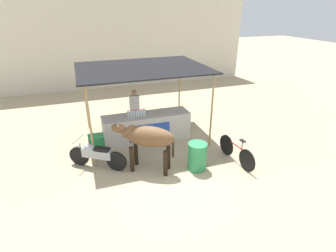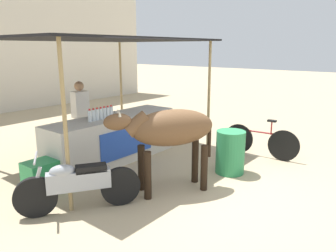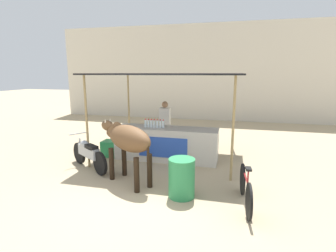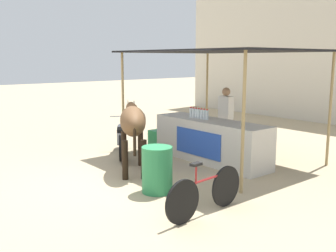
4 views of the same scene
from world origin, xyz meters
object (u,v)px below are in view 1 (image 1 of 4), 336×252
object	(u,v)px
water_barrel	(197,156)
cow	(147,138)
stall_counter	(147,127)
cooler_box	(98,142)
motorcycle_parked	(96,155)
bicycle_leaning	(236,152)
vendor_behind_counter	(135,111)

from	to	relation	value
water_barrel	cow	bearing A→B (deg)	162.93
stall_counter	cooler_box	world-z (taller)	stall_counter
cooler_box	motorcycle_parked	distance (m)	1.17
cooler_box	motorcycle_parked	xyz separation A→B (m)	(-0.13, -1.15, 0.19)
bicycle_leaning	cow	bearing A→B (deg)	169.69
cow	motorcycle_parked	size ratio (longest dim) A/B	1.12
stall_counter	motorcycle_parked	xyz separation A→B (m)	(-1.83, -1.25, -0.05)
stall_counter	bicycle_leaning	xyz separation A→B (m)	(2.18, -2.31, -0.13)
stall_counter	vendor_behind_counter	distance (m)	0.87
water_barrel	motorcycle_parked	size ratio (longest dim) A/B	0.53
vendor_behind_counter	bicycle_leaning	world-z (taller)	vendor_behind_counter
water_barrel	cow	distance (m)	1.54
motorcycle_parked	bicycle_leaning	xyz separation A→B (m)	(4.01, -1.06, -0.08)
cooler_box	water_barrel	distance (m)	3.39
cow	motorcycle_parked	xyz separation A→B (m)	(-1.39, 0.58, -0.61)
cooler_box	water_barrel	size ratio (longest dim) A/B	0.73
vendor_behind_counter	bicycle_leaning	xyz separation A→B (m)	(2.42, -3.06, -0.50)
stall_counter	bicycle_leaning	world-z (taller)	stall_counter
motorcycle_parked	vendor_behind_counter	bearing A→B (deg)	51.55
stall_counter	motorcycle_parked	size ratio (longest dim) A/B	1.93
water_barrel	motorcycle_parked	distance (m)	2.92
cooler_box	cow	bearing A→B (deg)	-53.99
stall_counter	cow	xyz separation A→B (m)	(-0.44, -1.83, 0.55)
cooler_box	cow	xyz separation A→B (m)	(1.26, -1.73, 0.79)
stall_counter	motorcycle_parked	world-z (taller)	stall_counter
cooler_box	bicycle_leaning	distance (m)	4.47
motorcycle_parked	bicycle_leaning	bearing A→B (deg)	-14.79
vendor_behind_counter	cooler_box	distance (m)	1.80
cow	motorcycle_parked	distance (m)	1.62
cooler_box	bicycle_leaning	world-z (taller)	bicycle_leaning
stall_counter	cooler_box	bearing A→B (deg)	-176.73
motorcycle_parked	stall_counter	bearing A→B (deg)	34.32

